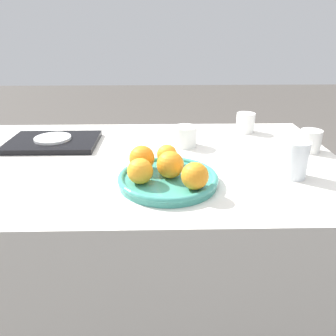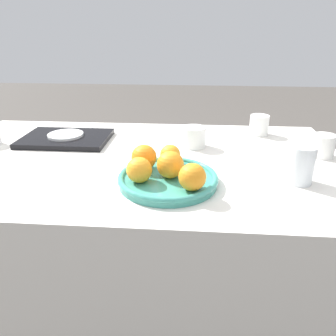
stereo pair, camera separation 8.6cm
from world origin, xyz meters
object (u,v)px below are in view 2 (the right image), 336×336
cup_2 (194,137)px  cup_3 (259,125)px  cup_0 (324,146)px  orange_3 (144,157)px  serving_tray (66,138)px  side_plate (66,135)px  orange_0 (170,165)px  orange_2 (170,155)px  orange_4 (192,177)px  orange_1 (139,170)px  water_glass (301,165)px  fruit_platter (168,179)px

cup_2 → cup_3: bearing=32.5°
cup_0 → cup_3: cup_3 is taller
orange_3 → serving_tray: size_ratio=0.23×
serving_tray → side_plate: bearing=0.0°
orange_0 → orange_3: 0.10m
orange_2 → cup_0: size_ratio=0.80×
serving_tray → cup_3: bearing=10.6°
serving_tray → orange_4: bearing=-40.0°
orange_2 → serving_tray: size_ratio=0.19×
orange_1 → orange_4: size_ratio=0.97×
cup_2 → cup_3: (0.27, 0.17, 0.00)m
water_glass → cup_2: size_ratio=1.26×
orange_4 → serving_tray: orange_4 is taller
orange_2 → orange_3: 0.09m
orange_1 → orange_2: size_ratio=1.13×
orange_2 → cup_0: (0.52, 0.16, -0.01)m
orange_2 → cup_2: (0.07, 0.23, -0.01)m
cup_3 → orange_2: bearing=-130.8°
water_glass → cup_3: bearing=94.6°
orange_2 → side_plate: 0.50m
orange_1 → water_glass: size_ratio=0.64×
water_glass → orange_2: bearing=171.2°
cup_3 → orange_1: bearing=-128.3°
fruit_platter → cup_0: (0.52, 0.26, 0.02)m
side_plate → orange_1: bearing=-47.3°
side_plate → orange_0: bearing=-38.5°
water_glass → serving_tray: bearing=159.0°
serving_tray → cup_2: cup_2 is taller
side_plate → cup_0: bearing=-5.7°
cup_0 → serving_tray: bearing=174.3°
cup_0 → cup_2: bearing=171.3°
orange_0 → orange_4: bearing=-49.3°
fruit_platter → orange_1: (-0.08, -0.03, 0.04)m
water_glass → cup_0: 0.26m
orange_3 → orange_4: bearing=-40.7°
orange_2 → orange_1: bearing=-119.9°
cup_2 → orange_3: bearing=-118.9°
orange_3 → orange_4: orange_3 is taller
orange_3 → side_plate: 0.47m
side_plate → serving_tray: bearing=0.0°
orange_4 → cup_3: orange_4 is taller
serving_tray → side_plate: 0.02m
orange_1 → cup_3: (0.42, 0.53, -0.02)m
fruit_platter → orange_2: 0.11m
orange_2 → orange_4: 0.18m
orange_1 → serving_tray: 0.53m
orange_0 → side_plate: bearing=141.5°
orange_2 → cup_2: orange_2 is taller
cup_0 → orange_1: bearing=-154.0°
cup_3 → serving_tray: bearing=-169.4°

